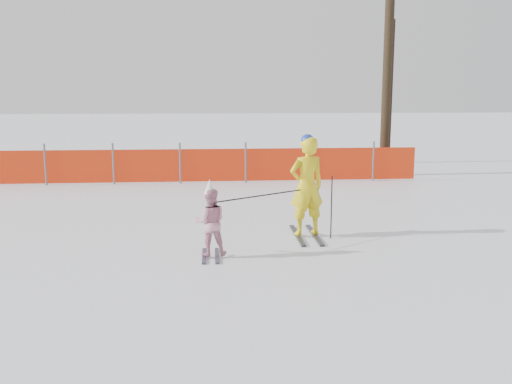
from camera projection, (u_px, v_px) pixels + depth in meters
ground at (258, 253)px, 9.99m from camera, size 120.00×120.00×0.00m
adult at (307, 186)px, 10.97m from camera, size 0.79×1.58×2.00m
child at (210, 222)px, 9.67m from camera, size 0.59×0.90×1.34m
ski_poles at (289, 200)px, 10.52m from camera, size 2.23×1.12×1.22m
safety_fence at (167, 165)px, 17.30m from camera, size 15.35×0.06×1.25m
tree_trunks at (388, 80)px, 19.61m from camera, size 1.39×3.47×6.76m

